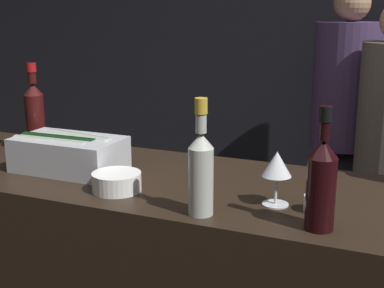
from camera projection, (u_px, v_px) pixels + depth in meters
The scene contains 9 objects.
wall_back_chalkboard at pixel (314, 42), 3.56m from camera, with size 6.40×0.06×2.80m.
ice_bin_with_bottles at pixel (67, 151), 1.88m from camera, with size 0.38×0.22×0.13m.
bowl_white at pixel (117, 181), 1.67m from camera, with size 0.15×0.15×0.06m.
wine_glass at pixel (277, 166), 1.53m from camera, with size 0.09×0.09×0.16m.
candle_votive at pixel (315, 203), 1.50m from camera, with size 0.07×0.07×0.05m.
red_wine_bottle_black_foil at pixel (321, 181), 1.36m from camera, with size 0.08×0.08×0.32m.
red_wine_bottle_tall at pixel (35, 115), 2.10m from camera, with size 0.08×0.08×0.35m.
rose_wine_bottle at pixel (201, 168), 1.46m from camera, with size 0.07×0.07×0.33m.
person_blond_tee at pixel (344, 119), 3.21m from camera, with size 0.40×0.40×1.75m.
Camera 1 is at (0.67, -1.22, 1.62)m, focal length 50.00 mm.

